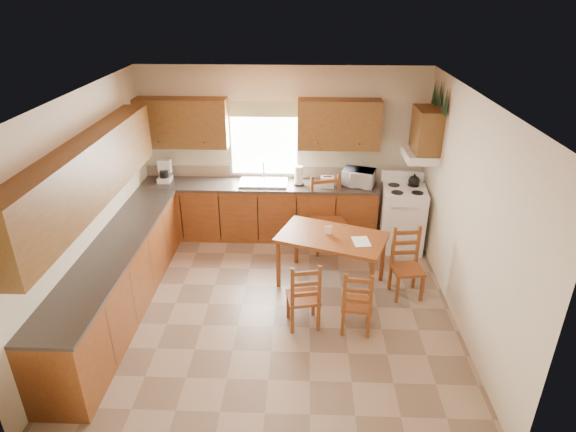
{
  "coord_description": "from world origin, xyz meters",
  "views": [
    {
      "loc": [
        0.35,
        -5.14,
        3.76
      ],
      "look_at": [
        0.15,
        0.3,
        1.15
      ],
      "focal_mm": 30.0,
      "sensor_mm": 36.0,
      "label": 1
    }
  ],
  "objects_px": {
    "microwave": "(359,178)",
    "dining_table": "(331,260)",
    "stove": "(402,219)",
    "chair_far_left": "(328,216)",
    "chair_near_right": "(303,293)",
    "chair_far_right": "(408,265)",
    "chair_near_left": "(357,300)"
  },
  "relations": [
    {
      "from": "chair_near_right",
      "to": "chair_far_right",
      "type": "distance_m",
      "value": 1.52
    },
    {
      "from": "chair_near_right",
      "to": "chair_far_right",
      "type": "relative_size",
      "value": 0.96
    },
    {
      "from": "microwave",
      "to": "chair_near_right",
      "type": "bearing_deg",
      "value": -92.72
    },
    {
      "from": "stove",
      "to": "chair_far_left",
      "type": "bearing_deg",
      "value": -168.35
    },
    {
      "from": "dining_table",
      "to": "chair_far_left",
      "type": "relative_size",
      "value": 1.22
    },
    {
      "from": "stove",
      "to": "chair_far_left",
      "type": "relative_size",
      "value": 0.84
    },
    {
      "from": "chair_near_right",
      "to": "chair_far_left",
      "type": "bearing_deg",
      "value": -112.11
    },
    {
      "from": "stove",
      "to": "chair_far_right",
      "type": "relative_size",
      "value": 1.03
    },
    {
      "from": "chair_near_right",
      "to": "chair_far_left",
      "type": "relative_size",
      "value": 0.78
    },
    {
      "from": "chair_far_left",
      "to": "chair_near_left",
      "type": "bearing_deg",
      "value": -96.99
    },
    {
      "from": "microwave",
      "to": "chair_far_left",
      "type": "relative_size",
      "value": 0.39
    },
    {
      "from": "stove",
      "to": "dining_table",
      "type": "relative_size",
      "value": 0.69
    },
    {
      "from": "chair_near_left",
      "to": "chair_near_right",
      "type": "height_order",
      "value": "chair_near_right"
    },
    {
      "from": "microwave",
      "to": "chair_near_right",
      "type": "distance_m",
      "value": 2.51
    },
    {
      "from": "chair_near_right",
      "to": "chair_near_left",
      "type": "bearing_deg",
      "value": 161.93
    },
    {
      "from": "stove",
      "to": "chair_far_left",
      "type": "xyz_separation_m",
      "value": [
        -1.16,
        -0.12,
        0.09
      ]
    },
    {
      "from": "stove",
      "to": "chair_near_right",
      "type": "relative_size",
      "value": 1.07
    },
    {
      "from": "microwave",
      "to": "chair_near_left",
      "type": "height_order",
      "value": "microwave"
    },
    {
      "from": "chair_near_left",
      "to": "chair_far_left",
      "type": "height_order",
      "value": "chair_far_left"
    },
    {
      "from": "microwave",
      "to": "dining_table",
      "type": "relative_size",
      "value": 0.32
    },
    {
      "from": "dining_table",
      "to": "chair_near_left",
      "type": "xyz_separation_m",
      "value": [
        0.26,
        -0.99,
        0.05
      ]
    },
    {
      "from": "microwave",
      "to": "chair_far_left",
      "type": "bearing_deg",
      "value": -122.87
    },
    {
      "from": "stove",
      "to": "chair_near_left",
      "type": "xyz_separation_m",
      "value": [
        -0.89,
        -2.09,
        -0.06
      ]
    },
    {
      "from": "stove",
      "to": "chair_near_right",
      "type": "distance_m",
      "value": 2.53
    },
    {
      "from": "stove",
      "to": "dining_table",
      "type": "distance_m",
      "value": 1.6
    },
    {
      "from": "dining_table",
      "to": "chair_near_right",
      "type": "relative_size",
      "value": 1.56
    },
    {
      "from": "microwave",
      "to": "chair_far_right",
      "type": "distance_m",
      "value": 1.81
    },
    {
      "from": "stove",
      "to": "chair_near_right",
      "type": "bearing_deg",
      "value": -121.36
    },
    {
      "from": "microwave",
      "to": "dining_table",
      "type": "height_order",
      "value": "microwave"
    },
    {
      "from": "microwave",
      "to": "chair_near_right",
      "type": "height_order",
      "value": "microwave"
    },
    {
      "from": "microwave",
      "to": "dining_table",
      "type": "bearing_deg",
      "value": -91.24
    },
    {
      "from": "microwave",
      "to": "stove",
      "type": "bearing_deg",
      "value": -4.47
    }
  ]
}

